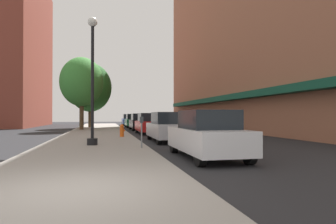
{
  "coord_description": "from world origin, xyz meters",
  "views": [
    {
      "loc": [
        0.52,
        -5.56,
        1.48
      ],
      "look_at": [
        5.39,
        16.51,
        1.74
      ],
      "focal_mm": 30.94,
      "sensor_mm": 36.0,
      "label": 1
    }
  ],
  "objects_px": {
    "fire_hydrant": "(122,130)",
    "parking_meter_near": "(142,128)",
    "lamppost": "(92,78)",
    "tree_near": "(90,87)",
    "tree_mid": "(82,82)",
    "car_white": "(207,135)",
    "car_black": "(140,122)",
    "car_green": "(133,121)",
    "car_silver": "(167,127)",
    "car_blue": "(129,120)",
    "car_red": "(149,124)"
  },
  "relations": [
    {
      "from": "fire_hydrant",
      "to": "parking_meter_near",
      "type": "relative_size",
      "value": 0.6
    },
    {
      "from": "lamppost",
      "to": "tree_near",
      "type": "bearing_deg",
      "value": 92.93
    },
    {
      "from": "tree_mid",
      "to": "car_white",
      "type": "distance_m",
      "value": 20.48
    },
    {
      "from": "tree_mid",
      "to": "car_black",
      "type": "relative_size",
      "value": 1.61
    },
    {
      "from": "tree_near",
      "to": "car_green",
      "type": "distance_m",
      "value": 6.53
    },
    {
      "from": "parking_meter_near",
      "to": "lamppost",
      "type": "bearing_deg",
      "value": 140.84
    },
    {
      "from": "tree_near",
      "to": "fire_hydrant",
      "type": "bearing_deg",
      "value": -80.35
    },
    {
      "from": "lamppost",
      "to": "parking_meter_near",
      "type": "bearing_deg",
      "value": -39.16
    },
    {
      "from": "car_silver",
      "to": "car_black",
      "type": "height_order",
      "value": "same"
    },
    {
      "from": "tree_near",
      "to": "car_blue",
      "type": "relative_size",
      "value": 1.72
    },
    {
      "from": "lamppost",
      "to": "car_black",
      "type": "relative_size",
      "value": 1.37
    },
    {
      "from": "tree_near",
      "to": "car_silver",
      "type": "xyz_separation_m",
      "value": [
        5.08,
        -18.61,
        -3.89
      ]
    },
    {
      "from": "tree_mid",
      "to": "car_blue",
      "type": "distance_m",
      "value": 15.12
    },
    {
      "from": "lamppost",
      "to": "car_green",
      "type": "relative_size",
      "value": 1.37
    },
    {
      "from": "lamppost",
      "to": "car_black",
      "type": "bearing_deg",
      "value": 75.23
    },
    {
      "from": "tree_mid",
      "to": "car_red",
      "type": "distance_m",
      "value": 9.09
    },
    {
      "from": "lamppost",
      "to": "car_silver",
      "type": "distance_m",
      "value": 5.15
    },
    {
      "from": "lamppost",
      "to": "fire_hydrant",
      "type": "height_order",
      "value": "lamppost"
    },
    {
      "from": "parking_meter_near",
      "to": "car_blue",
      "type": "distance_m",
      "value": 30.34
    },
    {
      "from": "tree_near",
      "to": "car_red",
      "type": "bearing_deg",
      "value": -66.51
    },
    {
      "from": "car_blue",
      "to": "tree_mid",
      "type": "bearing_deg",
      "value": -110.93
    },
    {
      "from": "tree_mid",
      "to": "car_red",
      "type": "height_order",
      "value": "tree_mid"
    },
    {
      "from": "car_silver",
      "to": "car_blue",
      "type": "bearing_deg",
      "value": 87.87
    },
    {
      "from": "tree_mid",
      "to": "tree_near",
      "type": "bearing_deg",
      "value": 84.73
    },
    {
      "from": "car_red",
      "to": "car_green",
      "type": "bearing_deg",
      "value": 91.85
    },
    {
      "from": "car_black",
      "to": "car_green",
      "type": "relative_size",
      "value": 1.0
    },
    {
      "from": "parking_meter_near",
      "to": "car_red",
      "type": "bearing_deg",
      "value": 79.74
    },
    {
      "from": "fire_hydrant",
      "to": "car_white",
      "type": "distance_m",
      "value": 9.42
    },
    {
      "from": "fire_hydrant",
      "to": "tree_near",
      "type": "distance_m",
      "value": 16.65
    },
    {
      "from": "car_red",
      "to": "car_green",
      "type": "xyz_separation_m",
      "value": [
        0.0,
        12.99,
        0.0
      ]
    },
    {
      "from": "car_white",
      "to": "car_black",
      "type": "distance_m",
      "value": 19.45
    },
    {
      "from": "lamppost",
      "to": "car_red",
      "type": "xyz_separation_m",
      "value": [
        4.02,
        9.09,
        -2.39
      ]
    },
    {
      "from": "tree_near",
      "to": "parking_meter_near",
      "type": "bearing_deg",
      "value": -82.07
    },
    {
      "from": "lamppost",
      "to": "tree_near",
      "type": "height_order",
      "value": "tree_near"
    },
    {
      "from": "parking_meter_near",
      "to": "fire_hydrant",
      "type": "bearing_deg",
      "value": 93.73
    },
    {
      "from": "tree_mid",
      "to": "car_red",
      "type": "bearing_deg",
      "value": -47.01
    },
    {
      "from": "fire_hydrant",
      "to": "car_red",
      "type": "distance_m",
      "value": 4.83
    },
    {
      "from": "parking_meter_near",
      "to": "car_green",
      "type": "xyz_separation_m",
      "value": [
        1.95,
        23.76,
        -0.14
      ]
    },
    {
      "from": "lamppost",
      "to": "car_white",
      "type": "distance_m",
      "value": 6.29
    },
    {
      "from": "car_blue",
      "to": "car_white",
      "type": "bearing_deg",
      "value": -88.38
    },
    {
      "from": "car_blue",
      "to": "parking_meter_near",
      "type": "bearing_deg",
      "value": -92.06
    },
    {
      "from": "lamppost",
      "to": "parking_meter_near",
      "type": "relative_size",
      "value": 4.5
    },
    {
      "from": "parking_meter_near",
      "to": "car_blue",
      "type": "xyz_separation_m",
      "value": [
        1.95,
        30.28,
        -0.14
      ]
    },
    {
      "from": "parking_meter_near",
      "to": "tree_near",
      "type": "height_order",
      "value": "tree_near"
    },
    {
      "from": "tree_near",
      "to": "car_green",
      "type": "xyz_separation_m",
      "value": [
        5.08,
        1.3,
        -3.89
      ]
    },
    {
      "from": "car_red",
      "to": "car_green",
      "type": "distance_m",
      "value": 12.99
    },
    {
      "from": "tree_mid",
      "to": "car_white",
      "type": "xyz_separation_m",
      "value": [
        5.6,
        -19.32,
        -3.88
      ]
    },
    {
      "from": "car_silver",
      "to": "car_blue",
      "type": "relative_size",
      "value": 1.0
    },
    {
      "from": "car_white",
      "to": "car_green",
      "type": "xyz_separation_m",
      "value": [
        0.0,
        26.29,
        0.0
      ]
    },
    {
      "from": "car_white",
      "to": "car_silver",
      "type": "relative_size",
      "value": 1.0
    }
  ]
}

